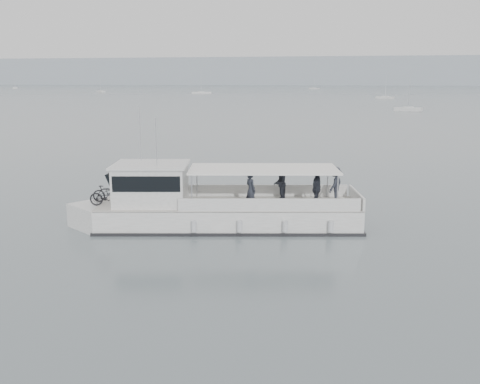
# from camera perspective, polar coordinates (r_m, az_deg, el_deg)

# --- Properties ---
(ground) EXTENTS (1400.00, 1400.00, 0.00)m
(ground) POSITION_cam_1_polar(r_m,az_deg,el_deg) (26.85, -5.30, -2.03)
(ground) COLOR slate
(ground) RESTS_ON ground
(headland) EXTENTS (1400.00, 90.00, 28.00)m
(headland) POSITION_cam_1_polar(r_m,az_deg,el_deg) (585.09, 10.49, 12.53)
(headland) COLOR #939EA8
(headland) RESTS_ON ground
(tour_boat) EXTENTS (13.10, 5.27, 5.46)m
(tour_boat) POSITION_cam_1_polar(r_m,az_deg,el_deg) (23.80, -3.92, -1.61)
(tour_boat) COLOR white
(tour_boat) RESTS_ON ground
(moored_fleet) EXTENTS (407.88, 348.12, 10.23)m
(moored_fleet) POSITION_cam_1_polar(r_m,az_deg,el_deg) (227.80, 6.41, 10.38)
(moored_fleet) COLOR white
(moored_fleet) RESTS_ON ground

